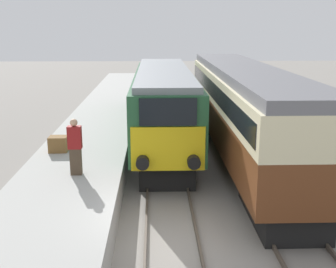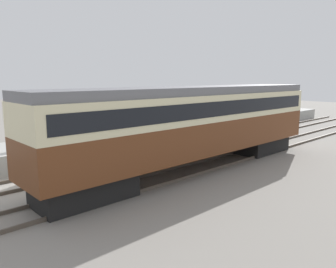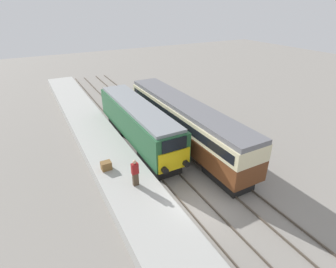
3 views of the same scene
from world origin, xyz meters
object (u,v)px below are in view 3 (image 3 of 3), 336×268
(locomotive, at_px, (138,122))
(passenger_carriage, at_px, (184,120))
(luggage_crate, at_px, (106,166))
(person_on_platform, at_px, (135,173))

(locomotive, relative_size, passenger_carriage, 0.81)
(passenger_carriage, xyz_separation_m, luggage_crate, (-7.57, -1.92, -1.14))
(person_on_platform, bearing_deg, locomotive, 65.83)
(person_on_platform, bearing_deg, passenger_carriage, 35.30)
(locomotive, height_order, luggage_crate, locomotive)
(luggage_crate, bearing_deg, passenger_carriage, 14.22)
(person_on_platform, distance_m, luggage_crate, 2.94)
(locomotive, bearing_deg, luggage_crate, -135.45)
(locomotive, xyz_separation_m, luggage_crate, (-4.17, -4.11, -0.79))
(locomotive, height_order, person_on_platform, locomotive)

